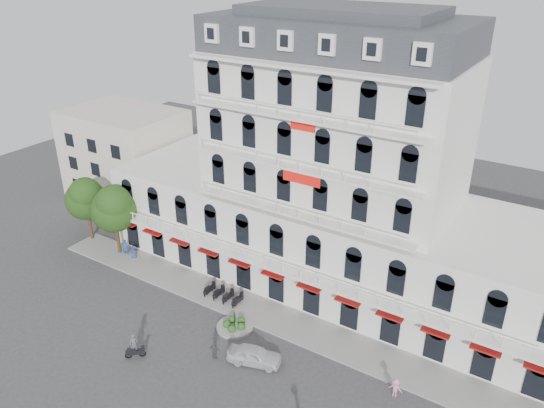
{
  "coord_description": "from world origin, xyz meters",
  "views": [
    {
      "loc": [
        19.59,
        -23.44,
        29.92
      ],
      "look_at": [
        -1.69,
        10.0,
        10.76
      ],
      "focal_mm": 35.0,
      "sensor_mm": 36.0,
      "label": 1
    }
  ],
  "objects": [
    {
      "name": "ground",
      "position": [
        0.0,
        0.0,
        0.0
      ],
      "size": [
        120.0,
        120.0,
        0.0
      ],
      "primitive_type": "plane",
      "color": "#38383A",
      "rests_on": "ground"
    },
    {
      "name": "sidewalk",
      "position": [
        0.0,
        9.0,
        0.08
      ],
      "size": [
        53.0,
        4.0,
        0.16
      ],
      "primitive_type": "cube",
      "color": "gray",
      "rests_on": "ground"
    },
    {
      "name": "main_building",
      "position": [
        0.0,
        18.0,
        9.96
      ],
      "size": [
        45.0,
        15.0,
        25.8
      ],
      "color": "silver",
      "rests_on": "ground"
    },
    {
      "name": "flank_building_west",
      "position": [
        -30.0,
        20.0,
        6.0
      ],
      "size": [
        14.0,
        10.0,
        12.0
      ],
      "primitive_type": "cube",
      "color": "beige",
      "rests_on": "ground"
    },
    {
      "name": "traffic_island",
      "position": [
        -3.0,
        6.0,
        0.26
      ],
      "size": [
        3.2,
        3.2,
        1.6
      ],
      "color": "gray",
      "rests_on": "ground"
    },
    {
      "name": "parked_scooter_row",
      "position": [
        -6.35,
        8.8,
        0.0
      ],
      "size": [
        4.4,
        1.8,
        1.1
      ],
      "primitive_type": null,
      "color": "black",
      "rests_on": "ground"
    },
    {
      "name": "tree_west_outer",
      "position": [
        -25.95,
        9.98,
        5.35
      ],
      "size": [
        4.5,
        4.48,
        7.76
      ],
      "color": "#382314",
      "rests_on": "ground"
    },
    {
      "name": "tree_west_inner",
      "position": [
        -20.95,
        9.48,
        5.68
      ],
      "size": [
        4.76,
        4.76,
        8.25
      ],
      "color": "#382314",
      "rests_on": "ground"
    },
    {
      "name": "parked_car",
      "position": [
        0.86,
        3.39,
        0.74
      ],
      "size": [
        4.69,
        3.0,
        1.49
      ],
      "primitive_type": "imported",
      "rotation": [
        0.0,
        0.0,
        1.88
      ],
      "color": "silver",
      "rests_on": "ground"
    },
    {
      "name": "rider_west",
      "position": [
        -7.62,
        -1.3,
        1.06
      ],
      "size": [
        1.33,
        1.29,
        2.29
      ],
      "rotation": [
        0.0,
        0.0,
        0.76
      ],
      "color": "black",
      "rests_on": "ground"
    },
    {
      "name": "pedestrian_left",
      "position": [
        -18.86,
        9.5,
        0.78
      ],
      "size": [
        0.8,
        0.55,
        1.55
      ],
      "primitive_type": "imported",
      "rotation": [
        0.0,
        0.0,
        -0.08
      ],
      "color": "navy",
      "rests_on": "ground"
    },
    {
      "name": "pedestrian_mid",
      "position": [
        -2.11,
        2.05,
        0.8
      ],
      "size": [
        1.0,
        0.58,
        1.61
      ],
      "primitive_type": "imported",
      "rotation": [
        0.0,
        0.0,
        3.35
      ],
      "color": "#505257",
      "rests_on": "ground"
    },
    {
      "name": "pedestrian_right",
      "position": [
        11.6,
        6.05,
        0.79
      ],
      "size": [
        1.03,
        0.6,
        1.58
      ],
      "primitive_type": "imported",
      "rotation": [
        0.0,
        0.0,
        3.16
      ],
      "color": "pink",
      "rests_on": "ground"
    },
    {
      "name": "pedestrian_far",
      "position": [
        -20.0,
        9.5,
        0.97
      ],
      "size": [
        0.85,
        0.8,
        1.95
      ],
      "primitive_type": "imported",
      "rotation": [
        0.0,
        0.0,
        0.66
      ],
      "color": "navy",
      "rests_on": "ground"
    }
  ]
}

